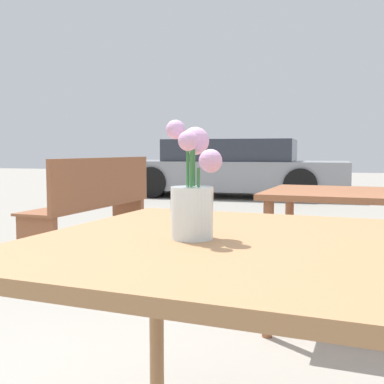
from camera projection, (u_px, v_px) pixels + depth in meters
name	position (u px, v px, depth m)	size (l,w,h in m)	color
table_front	(245.00, 276.00, 1.11)	(1.05, 1.01, 0.70)	#9E7047
flower_vase	(193.00, 196.00, 1.11)	(0.13, 0.15, 0.27)	silver
bench_middle	(96.00, 203.00, 4.13)	(0.45, 1.54, 0.85)	brown
table_back	(345.00, 213.00, 2.46)	(0.83, 0.77, 0.70)	brown
parked_car	(231.00, 169.00, 9.62)	(4.56, 1.80, 1.13)	gray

